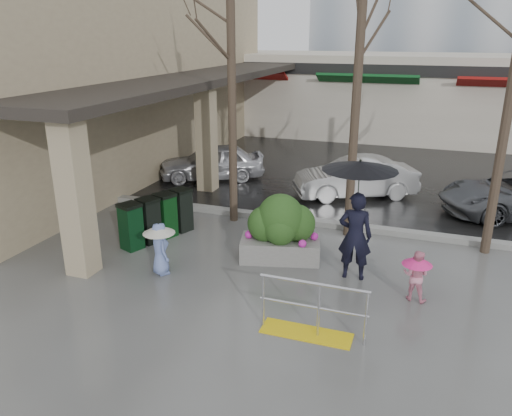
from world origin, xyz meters
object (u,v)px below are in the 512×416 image
Objects in this scene: handrail at (310,316)px; tree_midwest at (361,21)px; news_boxes at (157,218)px; child_pink at (416,272)px; car_b at (356,178)px; car_a at (212,162)px; woman at (357,208)px; planter at (281,229)px; child_blue at (160,244)px; tree_west at (231,28)px.

tree_midwest reaches higher than handrail.
news_boxes is at bearing 148.17° from handrail.
car_b reaches higher than child_pink.
woman is at bearing 17.42° from car_a.
planter is at bearing -17.11° from woman.
car_b is (0.88, 5.28, -0.12)m from planter.
child_blue is at bearing -36.61° from news_boxes.
tree_west is 3.46× the size of planter.
tree_west is at bearing -37.24° from woman.
news_boxes is at bearing -17.37° from car_a.
tree_west reaches higher than planter.
woman reaches higher than handrail.
planter is (-1.22, -2.00, -4.48)m from tree_midwest.
child_pink is 0.27× the size of car_b.
child_blue is at bearing -51.94° from car_b.
handrail is at bearing 77.25° from woman.
tree_west is at bearing 124.99° from handrail.
tree_midwest is at bearing 58.50° from planter.
planter is at bearing 9.68° from car_a.
planter reaches higher than child_blue.
tree_midwest is at bearing 91.91° from handrail.
planter is at bearing -36.98° from car_b.
handrail is at bearing 6.32° from car_a.
woman is 1.33× the size of planter.
woman is 4.24m from child_blue.
planter reaches higher than news_boxes.
tree_midwest reaches higher than car_a.
child_blue is at bearing 17.81° from child_pink.
planter is at bearing -45.29° from tree_west.
planter is 0.53× the size of car_a.
tree_midwest is at bearing 44.48° from news_boxes.
handrail is 0.50× the size of car_b.
child_blue is (-3.62, 1.22, 0.33)m from handrail.
woman reaches higher than car_a.
car_a is at bearing 123.88° from handrail.
tree_west is 2.60× the size of woman.
news_boxes is 5.62m from car_a.
handrail is 0.97× the size of planter.
woman is 2.23× the size of child_blue.
planter is (2.24, 1.59, 0.05)m from child_blue.
child_pink is (1.64, 1.88, 0.22)m from handrail.
news_boxes is at bearing -16.40° from child_blue.
tree_west is at bearing -68.52° from car_b.
tree_west is 6.54× the size of child_pink.
car_a is (-7.30, 6.55, 0.03)m from child_pink.
tree_west is 1.84× the size of car_a.
child_blue is 0.56× the size of news_boxes.
tree_west reaches higher than child_pink.
car_a is 5.17m from car_b.
handrail is 3.84m from child_blue.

